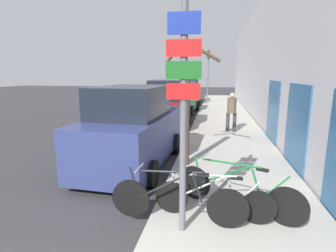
{
  "coord_description": "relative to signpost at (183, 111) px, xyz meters",
  "views": [
    {
      "loc": [
        2.08,
        -1.08,
        2.65
      ],
      "look_at": [
        0.82,
        5.85,
        1.23
      ],
      "focal_mm": 28.0,
      "sensor_mm": 36.0,
      "label": 1
    }
  ],
  "objects": [
    {
      "name": "sidewalk_curb",
      "position": [
        0.98,
        11.25,
        -2.02
      ],
      "size": [
        3.2,
        32.0,
        0.15
      ],
      "color": "#ADA89E",
      "rests_on": "ground"
    },
    {
      "name": "bicycle_2",
      "position": [
        0.89,
        0.78,
        -1.55
      ],
      "size": [
        2.22,
        1.03,
        0.94
      ],
      "rotation": [
        0.0,
        0.0,
        1.15
      ],
      "color": "black",
      "rests_on": "sidewalk_curb"
    },
    {
      "name": "traffic_light",
      "position": [
        -0.23,
        19.12,
        0.93
      ],
      "size": [
        0.2,
        0.3,
        4.5
      ],
      "color": "#595B60",
      "rests_on": "sidewalk_curb"
    },
    {
      "name": "building_facade",
      "position": [
        2.73,
        11.19,
        1.13
      ],
      "size": [
        0.23,
        32.0,
        6.5
      ],
      "color": "#BCBCC1",
      "rests_on": "ground"
    },
    {
      "name": "parked_car_3",
      "position": [
        -1.86,
        19.65,
        -1.01
      ],
      "size": [
        2.11,
        4.64,
        2.4
      ],
      "rotation": [
        0.0,
        0.0,
        0.05
      ],
      "color": "silver",
      "rests_on": "ground"
    },
    {
      "name": "parked_car_0",
      "position": [
        -1.84,
        3.23,
        -1.04
      ],
      "size": [
        2.28,
        4.61,
        2.31
      ],
      "rotation": [
        0.0,
        0.0,
        -0.05
      ],
      "color": "navy",
      "rests_on": "ground"
    },
    {
      "name": "parked_car_1",
      "position": [
        -1.77,
        8.65,
        -1.04
      ],
      "size": [
        2.03,
        4.18,
        2.34
      ],
      "rotation": [
        0.0,
        0.0,
        0.02
      ],
      "color": "maroon",
      "rests_on": "ground"
    },
    {
      "name": "bicycle_0",
      "position": [
        -0.11,
        0.22,
        -1.55
      ],
      "size": [
        2.35,
        0.44,
        0.94
      ],
      "rotation": [
        0.0,
        0.0,
        1.54
      ],
      "color": "black",
      "rests_on": "sidewalk_curb"
    },
    {
      "name": "street_tree",
      "position": [
        -0.31,
        3.18,
        -0.24
      ],
      "size": [
        1.48,
        1.07,
        4.05
      ],
      "color": "#4C3828",
      "rests_on": "sidewalk_curb"
    },
    {
      "name": "parked_car_2",
      "position": [
        -1.85,
        13.9,
        -1.12
      ],
      "size": [
        2.28,
        4.4,
        2.13
      ],
      "rotation": [
        0.0,
        0.0,
        -0.07
      ],
      "color": "#144728",
      "rests_on": "ground"
    },
    {
      "name": "signpost",
      "position": [
        0.0,
        0.0,
        0.0
      ],
      "size": [
        0.52,
        0.12,
        3.48
      ],
      "color": "#595B60",
      "rests_on": "sidewalk_curb"
    },
    {
      "name": "ground_plane",
      "position": [
        -1.62,
        8.45,
        -2.1
      ],
      "size": [
        80.0,
        80.0,
        0.0
      ],
      "primitive_type": "plane",
      "color": "#333335"
    },
    {
      "name": "pedestrian_near",
      "position": [
        1.17,
        7.67,
        -0.97
      ],
      "size": [
        0.44,
        0.38,
        1.69
      ],
      "rotation": [
        0.0,
        0.0,
        3.27
      ],
      "color": "#333338",
      "rests_on": "sidewalk_curb"
    },
    {
      "name": "bicycle_1",
      "position": [
        0.49,
        0.45,
        -1.59
      ],
      "size": [
        2.09,
        0.44,
        0.83
      ],
      "rotation": [
        0.0,
        0.0,
        1.5
      ],
      "color": "black",
      "rests_on": "sidewalk_curb"
    }
  ]
}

